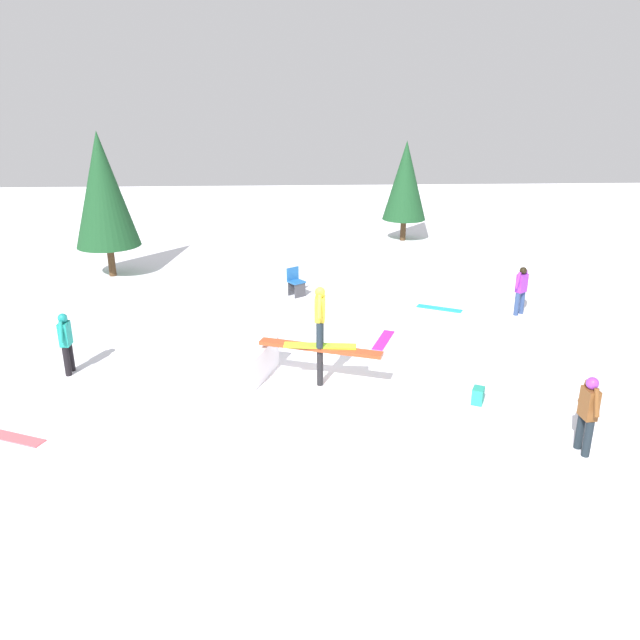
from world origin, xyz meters
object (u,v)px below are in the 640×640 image
(rail_feature, at_px, (320,352))
(pine_tree_near, at_px, (103,190))
(folding_chair, at_px, (296,283))
(backpack_on_snow, at_px, (478,396))
(pine_tree_far, at_px, (405,181))
(loose_snowboard_coral, at_px, (11,437))
(loose_snowboard_magenta, at_px, (383,340))
(loose_snowboard_cyan, at_px, (439,308))
(bystander_purple, at_px, (521,288))
(bystander_teal, at_px, (66,340))
(main_rider_on_rail, at_px, (320,318))
(bystander_brown, at_px, (588,411))

(rail_feature, distance_m, pine_tree_near, 11.31)
(folding_chair, xyz_separation_m, backpack_on_snow, (3.64, -7.30, -0.24))
(folding_chair, height_order, pine_tree_far, pine_tree_far)
(loose_snowboard_coral, relative_size, loose_snowboard_magenta, 1.04)
(loose_snowboard_cyan, relative_size, loose_snowboard_magenta, 0.98)
(bystander_purple, bearing_deg, backpack_on_snow, 27.29)
(rail_feature, bearing_deg, pine_tree_near, 147.41)
(loose_snowboard_coral, xyz_separation_m, pine_tree_near, (-0.90, 10.73, 2.92))
(loose_snowboard_coral, bearing_deg, folding_chair, 79.38)
(bystander_teal, height_order, loose_snowboard_coral, bystander_teal)
(backpack_on_snow, bearing_deg, pine_tree_far, -158.14)
(folding_chair, bearing_deg, loose_snowboard_magenta, -95.26)
(main_rider_on_rail, relative_size, bystander_teal, 1.09)
(bystander_teal, bearing_deg, folding_chair, -43.06)
(loose_snowboard_magenta, bearing_deg, bystander_brown, -130.93)
(main_rider_on_rail, relative_size, loose_snowboard_cyan, 1.19)
(main_rider_on_rail, relative_size, loose_snowboard_magenta, 1.16)
(loose_snowboard_cyan, bearing_deg, pine_tree_near, 6.30)
(loose_snowboard_cyan, height_order, backpack_on_snow, backpack_on_snow)
(bystander_brown, distance_m, pine_tree_far, 16.67)
(bystander_purple, distance_m, pine_tree_near, 13.61)
(main_rider_on_rail, distance_m, backpack_on_snow, 3.62)
(rail_feature, bearing_deg, loose_snowboard_coral, -141.79)
(rail_feature, bearing_deg, backpack_on_snow, 2.65)
(loose_snowboard_cyan, distance_m, backpack_on_snow, 5.85)
(bystander_purple, relative_size, pine_tree_near, 0.29)
(main_rider_on_rail, bearing_deg, pine_tree_near, 133.86)
(rail_feature, bearing_deg, pine_tree_far, 92.94)
(bystander_teal, bearing_deg, loose_snowboard_cyan, -66.52)
(rail_feature, height_order, backpack_on_snow, rail_feature)
(loose_snowboard_cyan, distance_m, pine_tree_near, 11.59)
(backpack_on_snow, bearing_deg, loose_snowboard_coral, -58.39)
(rail_feature, relative_size, pine_tree_near, 0.55)
(bystander_teal, xyz_separation_m, loose_snowboard_magenta, (7.39, 1.58, -0.79))
(rail_feature, height_order, pine_tree_near, pine_tree_near)
(loose_snowboard_coral, bearing_deg, backpack_on_snow, 28.42)
(rail_feature, bearing_deg, bystander_purple, 55.85)
(pine_tree_far, bearing_deg, pine_tree_near, -156.06)
(bystander_teal, xyz_separation_m, backpack_on_snow, (8.83, -1.89, -0.64))
(bystander_brown, bearing_deg, loose_snowboard_magenta, 22.81)
(pine_tree_far, bearing_deg, loose_snowboard_coral, -122.80)
(bystander_brown, height_order, loose_snowboard_magenta, bystander_brown)
(folding_chair, xyz_separation_m, pine_tree_near, (-6.28, 2.52, 2.52))
(bystander_brown, height_order, loose_snowboard_cyan, bystander_brown)
(bystander_brown, xyz_separation_m, loose_snowboard_cyan, (-0.77, 7.72, -0.81))
(backpack_on_snow, relative_size, pine_tree_far, 0.08)
(main_rider_on_rail, xyz_separation_m, loose_snowboard_coral, (-5.84, -1.91, -1.54))
(rail_feature, xyz_separation_m, bystander_purple, (5.91, 4.26, 0.01))
(main_rider_on_rail, bearing_deg, loose_snowboard_cyan, 58.64)
(bystander_purple, relative_size, loose_snowboard_coral, 0.99)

